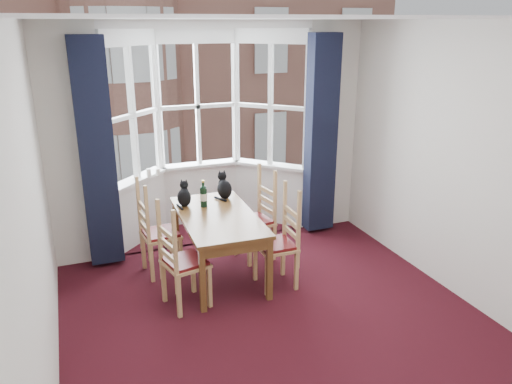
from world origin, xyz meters
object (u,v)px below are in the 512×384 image
chair_left_near (177,265)px  chair_right_near (283,245)px  chair_left_far (153,236)px  candle_short (158,172)px  chair_right_far (261,220)px  wine_bottle (204,195)px  dining_table (218,222)px  candle_tall (149,173)px  cat_left (184,196)px  cat_right (224,188)px

chair_left_near → chair_right_near: 1.19m
chair_left_far → candle_short: bearing=74.9°
chair_right_far → wine_bottle: bearing=177.3°
chair_right_near → dining_table: bearing=142.8°
dining_table → candle_tall: candle_tall is taller
dining_table → chair_right_near: chair_right_near is taller
cat_left → chair_right_near: bearing=-45.2°
chair_left_near → candle_tall: candle_tall is taller
chair_left_near → chair_right_near: (1.19, 0.06, 0.00)m
dining_table → cat_right: bearing=64.9°
wine_bottle → chair_left_far: bearing=-177.7°
dining_table → chair_right_far: size_ratio=1.67×
chair_left_far → candle_tall: (0.15, 0.99, 0.45)m
dining_table → chair_left_far: size_ratio=1.67×
chair_left_near → cat_right: bearing=51.4°
dining_table → chair_right_near: size_ratio=1.67×
chair_right_near → wine_bottle: size_ratio=2.91×
chair_right_near → chair_left_near: bearing=-176.9°
wine_bottle → candle_short: (-0.34, 1.00, 0.04)m
candle_tall → candle_short: size_ratio=1.24×
chair_left_near → candle_short: candle_short is taller
chair_right_far → cat_right: size_ratio=2.72×
cat_right → candle_short: size_ratio=3.88×
chair_right_far → cat_right: cat_right is taller
cat_left → candle_short: bearing=98.8°
dining_table → wine_bottle: 0.39m
cat_left → wine_bottle: bearing=-29.1°
chair_left_near → chair_right_near: bearing=3.1°
dining_table → chair_left_near: bearing=-138.5°
wine_bottle → dining_table: bearing=-77.0°
chair_right_far → candle_short: size_ratio=10.54×
cat_left → candle_short: cat_left is taller
candle_tall → dining_table: bearing=-67.3°
chair_left_near → candle_short: 1.89m
chair_left_far → candle_tall: 1.10m
chair_left_far → candle_tall: candle_tall is taller
chair_left_far → chair_right_near: size_ratio=1.00×
dining_table → wine_bottle: wine_bottle is taller
chair_right_near → chair_right_far: (0.02, 0.74, 0.00)m
chair_left_far → dining_table: bearing=-22.7°
chair_right_far → wine_bottle: (-0.70, 0.03, 0.40)m
chair_right_far → chair_left_near: bearing=-146.6°
chair_left_near → candle_short: bearing=84.5°
wine_bottle → candle_tall: wine_bottle is taller
dining_table → chair_left_far: 0.77m
chair_left_near → wine_bottle: size_ratio=2.91×
cat_right → candle_tall: 1.09m
dining_table → candle_tall: (-0.54, 1.28, 0.27)m
candle_tall → chair_right_far: bearing=-40.7°
chair_left_far → cat_left: size_ratio=2.99×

